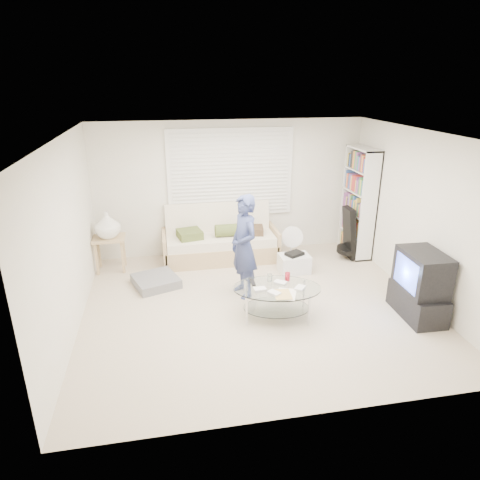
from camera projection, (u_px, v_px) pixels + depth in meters
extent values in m
plane|color=#C2B097|center=(256.00, 306.00, 6.38)|extent=(5.00, 5.00, 0.00)
cube|color=silver|center=(230.00, 188.00, 8.00)|extent=(5.00, 0.02, 2.50)
cube|color=silver|center=(312.00, 307.00, 3.86)|extent=(5.00, 0.02, 2.50)
cube|color=silver|center=(68.00, 239.00, 5.50)|extent=(0.02, 4.50, 2.50)
cube|color=silver|center=(421.00, 217.00, 6.36)|extent=(0.02, 4.50, 2.50)
cube|color=white|center=(258.00, 135.00, 5.48)|extent=(5.00, 4.50, 0.02)
cube|color=white|center=(231.00, 173.00, 7.86)|extent=(2.32, 0.06, 1.62)
cube|color=black|center=(231.00, 173.00, 7.85)|extent=(2.20, 0.01, 1.50)
cube|color=silver|center=(231.00, 173.00, 7.82)|extent=(2.16, 0.04, 1.50)
cube|color=silver|center=(231.00, 173.00, 7.84)|extent=(2.32, 0.08, 1.62)
cube|color=tan|center=(221.00, 251.00, 7.95)|extent=(2.04, 0.82, 0.33)
cube|color=beige|center=(220.00, 239.00, 7.85)|extent=(1.96, 0.75, 0.16)
cube|color=beige|center=(218.00, 218.00, 8.06)|extent=(1.96, 0.23, 0.63)
cube|color=tan|center=(165.00, 249.00, 7.73)|extent=(0.06, 0.82, 0.57)
cube|color=tan|center=(274.00, 242.00, 8.08)|extent=(0.06, 0.82, 0.57)
cube|color=#405225|center=(190.00, 234.00, 7.67)|extent=(0.48, 0.48, 0.14)
cylinder|color=#405225|center=(229.00, 230.00, 7.75)|extent=(0.51, 0.22, 0.22)
cube|color=#412F20|center=(253.00, 230.00, 7.90)|extent=(0.42, 0.42, 0.12)
cube|color=slate|center=(156.00, 281.00, 6.99)|extent=(0.85, 0.85, 0.15)
cube|color=tan|center=(109.00, 238.00, 7.37)|extent=(0.54, 0.43, 0.04)
cube|color=tan|center=(97.00, 259.00, 7.29)|extent=(0.04, 0.04, 0.58)
cube|color=tan|center=(123.00, 257.00, 7.37)|extent=(0.04, 0.04, 0.58)
cube|color=tan|center=(99.00, 252.00, 7.59)|extent=(0.04, 0.04, 0.58)
cube|color=tan|center=(124.00, 250.00, 7.66)|extent=(0.04, 0.04, 0.58)
imported|color=white|center=(107.00, 225.00, 7.28)|extent=(0.44, 0.44, 0.45)
cube|color=white|center=(359.00, 203.00, 7.95)|extent=(0.32, 0.85, 2.03)
cube|color=black|center=(350.00, 233.00, 7.87)|extent=(0.23, 0.35, 0.98)
cylinder|color=black|center=(346.00, 249.00, 7.98)|extent=(0.35, 0.36, 0.14)
cylinder|color=white|center=(290.00, 259.00, 8.01)|extent=(0.27, 0.27, 0.03)
cylinder|color=white|center=(291.00, 250.00, 7.95)|extent=(0.04, 0.04, 0.34)
cylinder|color=white|center=(291.00, 236.00, 7.85)|extent=(0.41, 0.20, 0.40)
cylinder|color=white|center=(291.00, 236.00, 7.85)|extent=(0.11, 0.08, 0.10)
cube|color=white|center=(294.00, 263.00, 7.45)|extent=(0.53, 0.38, 0.31)
cube|color=black|center=(295.00, 254.00, 7.39)|extent=(0.35, 0.32, 0.05)
cube|color=black|center=(417.00, 303.00, 6.07)|extent=(0.50, 0.91, 0.40)
cube|color=black|center=(423.00, 272.00, 5.89)|extent=(0.52, 0.76, 0.57)
cube|color=#546FF8|center=(406.00, 273.00, 5.86)|extent=(0.04, 0.57, 0.44)
ellipsoid|color=silver|center=(277.00, 288.00, 5.96)|extent=(1.35, 0.99, 0.02)
ellipsoid|color=silver|center=(276.00, 308.00, 6.07)|extent=(1.03, 0.76, 0.01)
cylinder|color=silver|center=(247.00, 312.00, 5.81)|extent=(0.03, 0.03, 0.43)
cylinder|color=silver|center=(309.00, 312.00, 5.81)|extent=(0.03, 0.03, 0.43)
cylinder|color=silver|center=(246.00, 295.00, 6.27)|extent=(0.03, 0.03, 0.43)
cylinder|color=silver|center=(304.00, 294.00, 6.27)|extent=(0.03, 0.03, 0.43)
cube|color=white|center=(260.00, 289.00, 5.86)|extent=(0.18, 0.12, 0.04)
cube|color=white|center=(280.00, 283.00, 6.05)|extent=(0.20, 0.19, 0.04)
cube|color=white|center=(300.00, 288.00, 5.90)|extent=(0.19, 0.20, 0.04)
cube|color=white|center=(274.00, 293.00, 5.76)|extent=(0.19, 0.20, 0.04)
cylinder|color=silver|center=(270.00, 278.00, 6.12)|extent=(0.07, 0.07, 0.11)
cylinder|color=red|center=(287.00, 277.00, 6.14)|extent=(0.07, 0.07, 0.12)
cube|color=black|center=(253.00, 282.00, 6.07)|extent=(0.06, 0.19, 0.02)
cube|color=white|center=(287.00, 294.00, 5.76)|extent=(0.35, 0.40, 0.01)
cube|color=tan|center=(283.00, 294.00, 5.74)|extent=(0.25, 0.32, 0.01)
imported|color=navy|center=(244.00, 247.00, 6.45)|extent=(0.54, 0.67, 1.61)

